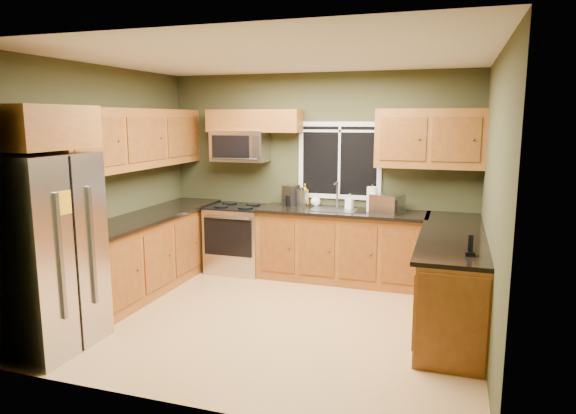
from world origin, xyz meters
The scene contains 29 objects.
floor centered at (0.00, 0.00, 0.00)m, with size 4.20×4.20×0.00m, color tan.
ceiling centered at (0.00, 0.00, 2.70)m, with size 4.20×4.20×0.00m, color white.
back_wall centered at (0.00, 1.80, 1.35)m, with size 4.20×4.20×0.00m, color #383A1F.
front_wall centered at (0.00, -1.80, 1.35)m, with size 4.20×4.20×0.00m, color #383A1F.
left_wall centered at (-2.10, 0.00, 1.35)m, with size 3.60×3.60×0.00m, color #383A1F.
right_wall centered at (2.10, 0.00, 1.35)m, with size 3.60×3.60×0.00m, color #383A1F.
window centered at (0.30, 1.78, 1.55)m, with size 1.12×0.03×1.02m.
base_cabinets_left centered at (-1.80, 0.48, 0.45)m, with size 0.60×2.65×0.90m, color brown.
countertop_left centered at (-1.78, 0.48, 0.92)m, with size 0.65×2.65×0.04m, color black.
base_cabinets_back centered at (0.42, 1.50, 0.45)m, with size 2.17×0.60×0.90m, color brown.
countertop_back centered at (0.42, 1.48, 0.92)m, with size 2.17×0.65×0.04m, color black.
base_cabinets_peninsula centered at (1.80, 0.54, 0.45)m, with size 0.60×2.52×0.90m.
countertop_peninsula centered at (1.78, 0.55, 0.92)m, with size 0.65×2.50×0.04m, color black.
upper_cabinets_left centered at (-1.94, 0.48, 1.86)m, with size 0.33×2.65×0.72m, color brown.
upper_cabinets_back_left centered at (-0.85, 1.64, 2.07)m, with size 1.30×0.33×0.30m, color brown.
upper_cabinets_back_right centered at (1.45, 1.64, 1.86)m, with size 1.30×0.33×0.72m, color brown.
upper_cabinet_over_fridge centered at (-1.74, -1.30, 2.03)m, with size 0.72×0.90×0.38m, color brown.
refrigerator centered at (-1.74, -1.30, 0.90)m, with size 0.74×0.90×1.80m.
range centered at (-1.05, 1.47, 0.47)m, with size 0.76×0.69×0.94m.
microwave centered at (-1.05, 1.61, 1.73)m, with size 0.76×0.41×0.42m.
sink centered at (0.30, 1.49, 0.95)m, with size 0.60×0.42×0.36m.
toaster_oven centered at (0.98, 1.50, 1.05)m, with size 0.45×0.41×0.23m.
coffee_maker centered at (-0.33, 1.64, 1.07)m, with size 0.22×0.26×0.27m.
kettle centered at (-0.18, 1.65, 1.06)m, with size 0.16×0.16×0.26m.
paper_towel_roll centered at (0.78, 1.54, 1.10)m, with size 0.16×0.16×0.34m.
soap_bottle_a centered at (-0.15, 1.70, 1.09)m, with size 0.11×0.11×0.29m, color gold.
soap_bottle_b centered at (0.48, 1.60, 1.04)m, with size 0.09×0.09×0.20m, color white.
soap_bottle_c centered at (0.00, 1.70, 1.03)m, with size 0.13×0.13×0.17m, color white.
cordless_phone centered at (1.92, -0.33, 0.99)m, with size 0.09×0.09×0.18m.
Camera 1 is at (1.76, -4.89, 2.11)m, focal length 32.00 mm.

